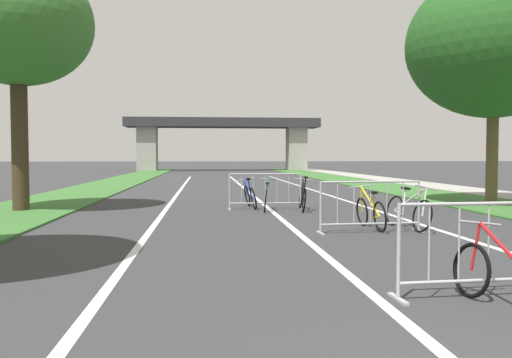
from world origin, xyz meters
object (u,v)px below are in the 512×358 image
(crowd_barrier_third, at_px, (265,192))
(bicycle_yellow_4, at_px, (370,212))
(crowd_barrier_nearest, at_px, (488,250))
(bicycle_black_3, at_px, (303,197))
(tree_left_oak_near, at_px, (17,23))
(bicycle_blue_5, at_px, (250,196))
(crowd_barrier_second, at_px, (370,207))
(tree_right_oak_mid, at_px, (494,44))
(bicycle_teal_0, at_px, (266,198))
(bicycle_red_2, at_px, (506,277))
(bicycle_white_1, at_px, (408,211))

(crowd_barrier_third, distance_m, bicycle_yellow_4, 4.61)
(crowd_barrier_nearest, relative_size, bicycle_black_3, 1.28)
(tree_left_oak_near, distance_m, bicycle_blue_5, 8.05)
(tree_left_oak_near, height_order, crowd_barrier_second, tree_left_oak_near)
(tree_right_oak_mid, height_order, bicycle_teal_0, tree_right_oak_mid)
(bicycle_black_3, relative_size, bicycle_blue_5, 1.05)
(tree_left_oak_near, bearing_deg, bicycle_teal_0, -3.20)
(bicycle_teal_0, bearing_deg, bicycle_yellow_4, -58.04)
(crowd_barrier_second, bearing_deg, tree_right_oak_mid, 42.82)
(tree_right_oak_mid, xyz_separation_m, bicycle_blue_5, (-7.56, 0.04, -4.63))
(tree_right_oak_mid, bearing_deg, crowd_barrier_third, -176.89)
(tree_right_oak_mid, distance_m, bicycle_teal_0, 8.57)
(bicycle_blue_5, bearing_deg, bicycle_black_3, -38.46)
(crowd_barrier_nearest, height_order, bicycle_black_3, crowd_barrier_nearest)
(crowd_barrier_second, relative_size, bicycle_teal_0, 1.30)
(tree_left_oak_near, distance_m, bicycle_yellow_4, 10.75)
(tree_right_oak_mid, bearing_deg, tree_left_oak_near, -178.48)
(tree_left_oak_near, bearing_deg, bicycle_yellow_4, -26.39)
(crowd_barrier_second, distance_m, crowd_barrier_third, 5.02)
(bicycle_red_2, distance_m, bicycle_blue_5, 10.61)
(bicycle_yellow_4, bearing_deg, bicycle_white_1, -8.61)
(bicycle_black_3, bearing_deg, bicycle_teal_0, 179.11)
(crowd_barrier_second, distance_m, bicycle_blue_5, 5.56)
(crowd_barrier_third, relative_size, bicycle_yellow_4, 1.34)
(tree_left_oak_near, xyz_separation_m, crowd_barrier_third, (6.85, -0.02, -4.67))
(bicycle_blue_5, bearing_deg, bicycle_yellow_4, -71.00)
(crowd_barrier_second, distance_m, bicycle_teal_0, 4.69)
(tree_right_oak_mid, xyz_separation_m, bicycle_red_2, (-5.89, -10.44, -4.65))
(crowd_barrier_nearest, bearing_deg, bicycle_yellow_4, 85.78)
(tree_right_oak_mid, bearing_deg, bicycle_teal_0, -174.01)
(tree_left_oak_near, height_order, bicycle_black_3, tree_left_oak_near)
(crowd_barrier_second, relative_size, bicycle_blue_5, 1.34)
(bicycle_white_1, relative_size, bicycle_red_2, 1.09)
(crowd_barrier_third, xyz_separation_m, bicycle_black_3, (1.01, -0.49, -0.14))
(bicycle_white_1, bearing_deg, bicycle_blue_5, -67.14)
(crowd_barrier_second, xyz_separation_m, bicycle_white_1, (0.97, 0.44, -0.14))
(crowd_barrier_nearest, distance_m, bicycle_teal_0, 9.26)
(tree_right_oak_mid, relative_size, crowd_barrier_nearest, 3.36)
(tree_left_oak_near, xyz_separation_m, bicycle_white_1, (9.41, -4.33, -4.81))
(bicycle_teal_0, xyz_separation_m, bicycle_black_3, (1.04, -0.12, 0.02))
(bicycle_red_2, relative_size, bicycle_yellow_4, 1.02)
(tree_right_oak_mid, height_order, crowd_barrier_second, tree_right_oak_mid)
(crowd_barrier_third, bearing_deg, crowd_barrier_nearest, -81.81)
(tree_left_oak_near, height_order, bicycle_yellow_4, tree_left_oak_near)
(bicycle_red_2, bearing_deg, bicycle_white_1, 67.57)
(bicycle_white_1, bearing_deg, bicycle_teal_0, -66.04)
(tree_right_oak_mid, relative_size, bicycle_yellow_4, 4.52)
(tree_left_oak_near, relative_size, bicycle_yellow_4, 4.33)
(bicycle_red_2, height_order, bicycle_yellow_4, bicycle_yellow_4)
(bicycle_red_2, distance_m, bicycle_yellow_4, 5.82)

